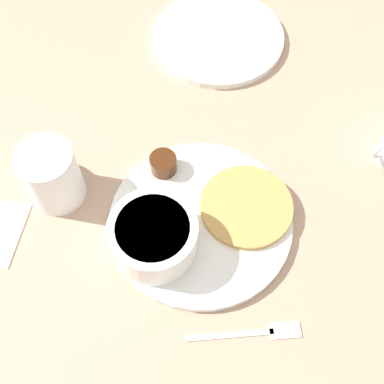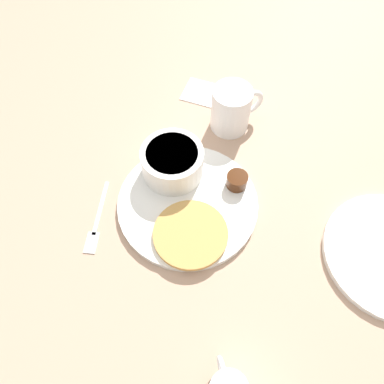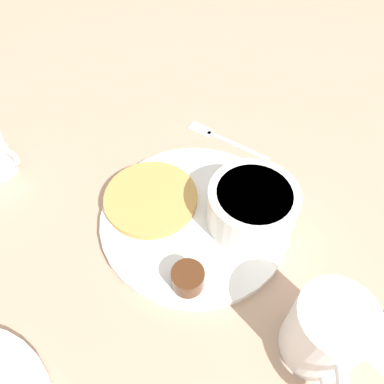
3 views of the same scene
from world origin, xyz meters
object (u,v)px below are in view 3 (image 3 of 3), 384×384
plate (195,218)px  bowl (252,206)px  fork (218,137)px  coffee_mug (326,334)px

plate → bowl: size_ratio=2.22×
plate → fork: (0.12, 0.11, -0.00)m
plate → bowl: (0.05, -0.05, 0.04)m
coffee_mug → plate: bearing=92.6°
bowl → coffee_mug: 0.17m
coffee_mug → fork: size_ratio=0.70×
coffee_mug → fork: coffee_mug is taller
plate → fork: plate is taller
plate → coffee_mug: 0.21m
plate → bowl: bearing=-40.4°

